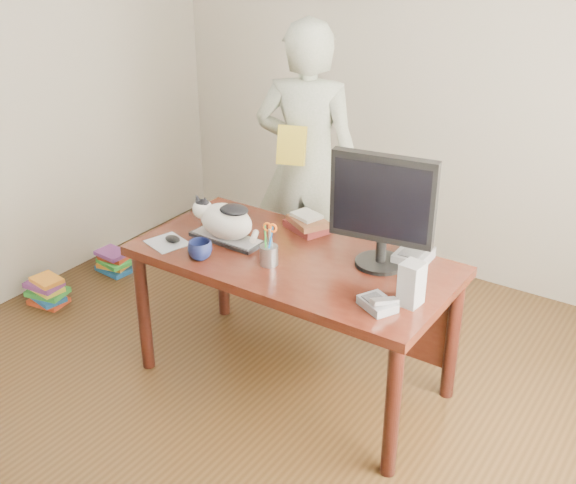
# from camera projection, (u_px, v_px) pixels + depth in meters

# --- Properties ---
(room) EXTENTS (4.50, 4.50, 4.50)m
(room) POSITION_uv_depth(u_px,v_px,m) (211.00, 179.00, 2.87)
(room) COLOR black
(room) RESTS_ON ground
(desk) EXTENTS (1.60, 0.80, 0.75)m
(desk) POSITION_uv_depth(u_px,v_px,m) (302.00, 276.00, 3.70)
(desk) COLOR black
(desk) RESTS_ON ground
(keyboard) EXTENTS (0.40, 0.16, 0.02)m
(keyboard) POSITION_uv_depth(u_px,v_px,m) (227.00, 238.00, 3.74)
(keyboard) COLOR black
(keyboard) RESTS_ON desk
(cat) EXTENTS (0.39, 0.20, 0.22)m
(cat) POSITION_uv_depth(u_px,v_px,m) (224.00, 219.00, 3.70)
(cat) COLOR white
(cat) RESTS_ON keyboard
(monitor) EXTENTS (0.50, 0.28, 0.57)m
(monitor) POSITION_uv_depth(u_px,v_px,m) (382.00, 206.00, 3.35)
(monitor) COLOR black
(monitor) RESTS_ON desk
(pen_cup) EXTENTS (0.10, 0.10, 0.22)m
(pen_cup) POSITION_uv_depth(u_px,v_px,m) (269.00, 253.00, 3.48)
(pen_cup) COLOR gray
(pen_cup) RESTS_ON desk
(mousepad) EXTENTS (0.24, 0.23, 0.00)m
(mousepad) POSITION_uv_depth(u_px,v_px,m) (167.00, 243.00, 3.72)
(mousepad) COLOR silver
(mousepad) RESTS_ON desk
(mouse) EXTENTS (0.10, 0.08, 0.04)m
(mouse) POSITION_uv_depth(u_px,v_px,m) (173.00, 239.00, 3.71)
(mouse) COLOR black
(mouse) RESTS_ON mousepad
(coffee_mug) EXTENTS (0.17, 0.17, 0.09)m
(coffee_mug) POSITION_uv_depth(u_px,v_px,m) (200.00, 250.00, 3.54)
(coffee_mug) COLOR black
(coffee_mug) RESTS_ON desk
(phone) EXTENTS (0.19, 0.18, 0.07)m
(phone) POSITION_uv_depth(u_px,v_px,m) (378.00, 303.00, 3.13)
(phone) COLOR slate
(phone) RESTS_ON desk
(speaker) EXTENTS (0.10, 0.11, 0.20)m
(speaker) POSITION_uv_depth(u_px,v_px,m) (412.00, 284.00, 3.13)
(speaker) COLOR #979699
(speaker) RESTS_ON desk
(baseball) EXTENTS (0.07, 0.07, 0.07)m
(baseball) POSITION_uv_depth(u_px,v_px,m) (413.00, 278.00, 3.31)
(baseball) COLOR silver
(baseball) RESTS_ON desk
(book_stack) EXTENTS (0.28, 0.25, 0.09)m
(book_stack) POSITION_uv_depth(u_px,v_px,m) (308.00, 223.00, 3.85)
(book_stack) COLOR #4D1614
(book_stack) RESTS_ON desk
(calculator) EXTENTS (0.16, 0.21, 0.06)m
(calculator) POSITION_uv_depth(u_px,v_px,m) (413.00, 256.00, 3.52)
(calculator) COLOR slate
(calculator) RESTS_ON desk
(person) EXTENTS (0.75, 0.61, 1.76)m
(person) POSITION_uv_depth(u_px,v_px,m) (307.00, 164.00, 4.41)
(person) COLOR silver
(person) RESTS_ON ground
(held_book) EXTENTS (0.19, 0.15, 0.23)m
(held_book) POSITION_uv_depth(u_px,v_px,m) (292.00, 145.00, 4.20)
(held_book) COLOR gold
(held_book) RESTS_ON person
(book_pile_a) EXTENTS (0.27, 0.22, 0.18)m
(book_pile_a) POSITION_uv_depth(u_px,v_px,m) (47.00, 291.00, 4.60)
(book_pile_a) COLOR #A73317
(book_pile_a) RESTS_ON ground
(book_pile_b) EXTENTS (0.26, 0.20, 0.15)m
(book_pile_b) POSITION_uv_depth(u_px,v_px,m) (114.00, 262.00, 5.00)
(book_pile_b) COLOR #164B87
(book_pile_b) RESTS_ON ground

